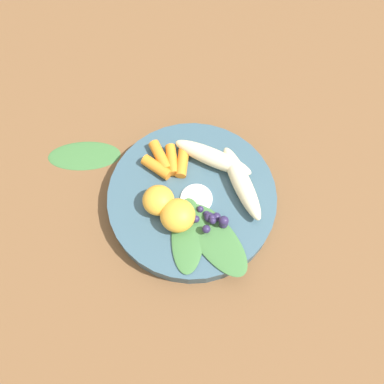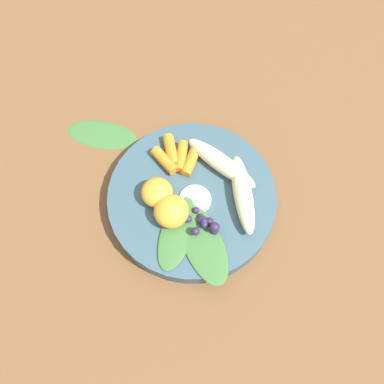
% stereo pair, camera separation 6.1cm
% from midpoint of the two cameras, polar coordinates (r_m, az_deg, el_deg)
% --- Properties ---
extents(ground_plane, '(2.40, 2.40, 0.00)m').
position_cam_midpoint_polar(ground_plane, '(0.64, -2.69, -1.73)').
color(ground_plane, brown).
extents(bowl, '(0.25, 0.25, 0.03)m').
position_cam_midpoint_polar(bowl, '(0.63, -2.74, -1.22)').
color(bowl, '#385666').
rests_on(bowl, ground_plane).
extents(banana_peeled_left, '(0.07, 0.13, 0.03)m').
position_cam_midpoint_polar(banana_peeled_left, '(0.63, 0.12, 4.46)').
color(banana_peeled_left, beige).
rests_on(banana_peeled_left, bowl).
extents(banana_peeled_right, '(0.07, 0.13, 0.03)m').
position_cam_midpoint_polar(banana_peeled_right, '(0.61, 4.02, 0.97)').
color(banana_peeled_right, beige).
rests_on(banana_peeled_right, bowl).
extents(orange_segment_near, '(0.05, 0.05, 0.04)m').
position_cam_midpoint_polar(orange_segment_near, '(0.58, -4.94, -3.55)').
color(orange_segment_near, '#F4A833').
rests_on(orange_segment_near, bowl).
extents(orange_segment_far, '(0.05, 0.05, 0.03)m').
position_cam_midpoint_polar(orange_segment_far, '(0.60, -7.53, -1.45)').
color(orange_segment_far, '#F4A833').
rests_on(orange_segment_far, bowl).
extents(carrot_front, '(0.05, 0.05, 0.02)m').
position_cam_midpoint_polar(carrot_front, '(0.63, -4.05, 3.91)').
color(carrot_front, orange).
rests_on(carrot_front, bowl).
extents(carrot_mid_left, '(0.04, 0.05, 0.02)m').
position_cam_midpoint_polar(carrot_mid_left, '(0.63, -5.48, 4.14)').
color(carrot_mid_left, orange).
rests_on(carrot_mid_left, bowl).
extents(carrot_mid_right, '(0.03, 0.05, 0.02)m').
position_cam_midpoint_polar(carrot_mid_right, '(0.64, -7.10, 4.61)').
color(carrot_mid_right, orange).
rests_on(carrot_mid_right, bowl).
extents(carrot_rear, '(0.03, 0.05, 0.02)m').
position_cam_midpoint_polar(carrot_rear, '(0.63, -7.62, 3.09)').
color(carrot_rear, orange).
rests_on(carrot_rear, bowl).
extents(blueberry_pile, '(0.04, 0.05, 0.03)m').
position_cam_midpoint_polar(blueberry_pile, '(0.59, -0.05, -4.10)').
color(blueberry_pile, '#2D234C').
rests_on(blueberry_pile, bowl).
extents(coconut_shred_patch, '(0.05, 0.05, 0.00)m').
position_cam_midpoint_polar(coconut_shred_patch, '(0.61, -2.30, -1.34)').
color(coconut_shred_patch, white).
rests_on(coconut_shred_patch, bowl).
extents(kale_leaf_left, '(0.11, 0.11, 0.01)m').
position_cam_midpoint_polar(kale_leaf_left, '(0.59, -3.52, -6.18)').
color(kale_leaf_left, '#3D7038').
rests_on(kale_leaf_left, bowl).
extents(kale_leaf_right, '(0.07, 0.13, 0.01)m').
position_cam_midpoint_polar(kale_leaf_right, '(0.59, 0.28, -6.79)').
color(kale_leaf_right, '#3D7038').
rests_on(kale_leaf_right, bowl).
extents(kale_leaf_stray, '(0.12, 0.12, 0.01)m').
position_cam_midpoint_polar(kale_leaf_stray, '(0.70, -17.01, 4.60)').
color(kale_leaf_stray, '#3D7038').
rests_on(kale_leaf_stray, ground_plane).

